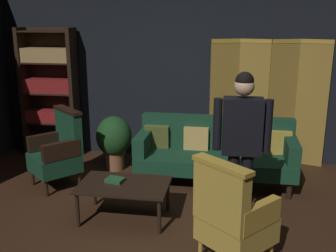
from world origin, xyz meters
TOP-DOWN VIEW (x-y plane):
  - ground_plane at (0.00, 0.00)m, footprint 10.00×10.00m
  - back_wall at (0.00, 2.45)m, footprint 7.20×0.10m
  - folding_screen at (1.26, 2.30)m, footprint 1.73×0.30m
  - bookshelf at (-2.15, 2.19)m, footprint 0.90×0.32m
  - velvet_couch at (0.55, 1.46)m, footprint 2.12×0.78m
  - coffee_table at (-0.40, 0.22)m, footprint 1.00×0.64m
  - armchair_gilt_accent at (0.80, -0.46)m, footprint 0.81×0.81m
  - armchair_wing_left at (-1.51, 0.99)m, footprint 0.82×0.81m
  - standing_figure at (0.86, 0.21)m, footprint 0.59×0.24m
  - potted_plant at (-0.95, 1.67)m, footprint 0.52×0.52m
  - book_green_cloth at (-0.52, 0.27)m, footprint 0.22×0.18m

SIDE VIEW (x-z plane):
  - ground_plane at x=0.00m, z-range 0.00..0.00m
  - coffee_table at x=-0.40m, z-range 0.16..0.58m
  - book_green_cloth at x=-0.52m, z-range 0.42..0.46m
  - velvet_couch at x=0.55m, z-range 0.02..0.90m
  - potted_plant at x=-0.95m, z-range 0.06..0.88m
  - armchair_gilt_accent at x=0.80m, z-range -0.03..1.01m
  - armchair_wing_left at x=-1.51m, z-range -0.03..1.01m
  - folding_screen at x=1.26m, z-range 0.04..1.94m
  - standing_figure at x=0.86m, z-range 0.17..1.88m
  - bookshelf at x=-2.15m, z-range 0.06..2.11m
  - back_wall at x=0.00m, z-range 0.00..2.80m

